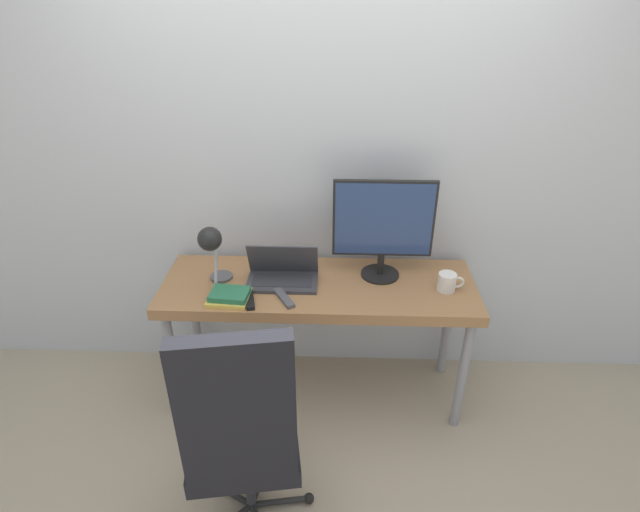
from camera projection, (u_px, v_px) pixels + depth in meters
name	position (u px, v px, depth m)	size (l,w,h in m)	color
ground_plane	(317.00, 427.00, 2.76)	(12.00, 12.00, 0.00)	tan
wall_back	(321.00, 165.00, 2.66)	(8.00, 0.05, 2.60)	silver
desk	(319.00, 295.00, 2.66)	(1.65, 0.55, 0.77)	#996B42
laptop	(282.00, 274.00, 2.62)	(0.37, 0.21, 0.21)	#38383D
monitor	(383.00, 225.00, 2.55)	(0.52, 0.20, 0.54)	black
desk_lamp	(211.00, 244.00, 2.43)	(0.12, 0.25, 0.36)	#4C4C51
office_chair	(242.00, 430.00, 1.95)	(0.55, 0.56, 1.17)	black
book_stack	(229.00, 296.00, 2.48)	(0.21, 0.19, 0.05)	gold
tv_remote	(250.00, 300.00, 2.47)	(0.08, 0.17, 0.02)	black
media_remote	(284.00, 298.00, 2.48)	(0.12, 0.17, 0.02)	#4C4C51
mug	(448.00, 282.00, 2.54)	(0.13, 0.09, 0.09)	silver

